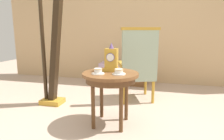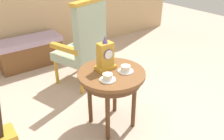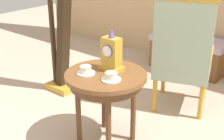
{
  "view_description": "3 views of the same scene",
  "coord_description": "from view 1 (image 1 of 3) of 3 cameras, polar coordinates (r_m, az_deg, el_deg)",
  "views": [
    {
      "loc": [
        0.57,
        -2.06,
        1.09
      ],
      "look_at": [
        -0.0,
        0.2,
        0.63
      ],
      "focal_mm": 32.09,
      "sensor_mm": 36.0,
      "label": 1
    },
    {
      "loc": [
        -1.1,
        -1.45,
        1.66
      ],
      "look_at": [
        0.09,
        0.19,
        0.58
      ],
      "focal_mm": 37.0,
      "sensor_mm": 36.0,
      "label": 2
    },
    {
      "loc": [
        1.48,
        -1.63,
        1.59
      ],
      "look_at": [
        0.06,
        0.11,
        0.66
      ],
      "focal_mm": 50.92,
      "sensor_mm": 36.0,
      "label": 3
    }
  ],
  "objects": [
    {
      "name": "mantel_clock",
      "position": [
        2.33,
        -0.29,
        2.92
      ],
      "size": [
        0.19,
        0.11,
        0.34
      ],
      "color": "gold",
      "rests_on": "side_table"
    },
    {
      "name": "ground_plane",
      "position": [
        2.4,
        -1.19,
        -15.87
      ],
      "size": [
        10.0,
        10.0,
        0.0
      ],
      "primitive_type": "plane",
      "color": "#BCA38E"
    },
    {
      "name": "wall_back",
      "position": [
        4.36,
        6.88,
        15.08
      ],
      "size": [
        6.0,
        0.1,
        2.8
      ],
      "primitive_type": "cube",
      "color": "tan",
      "rests_on": "ground"
    },
    {
      "name": "teacup_left",
      "position": [
        2.2,
        -4.01,
        -0.42
      ],
      "size": [
        0.14,
        0.14,
        0.06
      ],
      "color": "white",
      "rests_on": "side_table"
    },
    {
      "name": "window_bench",
      "position": [
        4.18,
        3.31,
        -0.93
      ],
      "size": [
        0.96,
        0.4,
        0.44
      ],
      "color": "#B299B7",
      "rests_on": "ground"
    },
    {
      "name": "armchair",
      "position": [
        3.08,
        7.35,
        1.72
      ],
      "size": [
        0.69,
        0.68,
        1.14
      ],
      "color": "#9EB299",
      "rests_on": "ground"
    },
    {
      "name": "harp",
      "position": [
        3.04,
        -16.79,
        4.25
      ],
      "size": [
        0.4,
        0.24,
        1.85
      ],
      "color": "gold",
      "rests_on": "ground"
    },
    {
      "name": "teacup_right",
      "position": [
        2.17,
        1.95,
        -0.57
      ],
      "size": [
        0.15,
        0.15,
        0.06
      ],
      "color": "white",
      "rests_on": "side_table"
    },
    {
      "name": "side_table",
      "position": [
        2.29,
        -0.43,
        -2.73
      ],
      "size": [
        0.64,
        0.64,
        0.62
      ],
      "color": "brown",
      "rests_on": "ground"
    }
  ]
}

